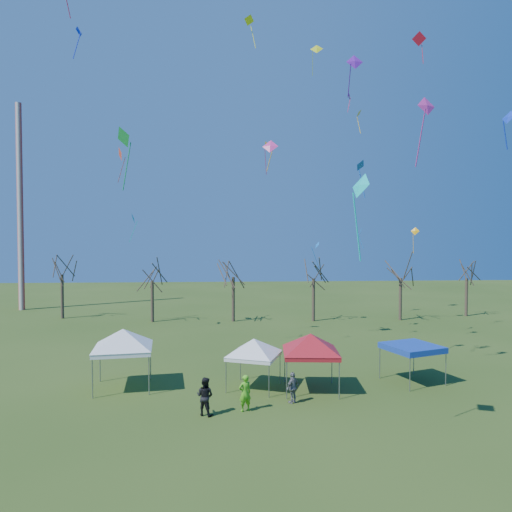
# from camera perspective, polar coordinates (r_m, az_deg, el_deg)

# --- Properties ---
(ground) EXTENTS (140.00, 140.00, 0.00)m
(ground) POSITION_cam_1_polar(r_m,az_deg,el_deg) (24.76, 3.85, -18.07)
(ground) COLOR #304B18
(ground) RESTS_ON ground
(radio_mast) EXTENTS (0.70, 0.70, 25.00)m
(radio_mast) POSITION_cam_1_polar(r_m,az_deg,el_deg) (62.38, -27.40, 5.46)
(radio_mast) COLOR silver
(radio_mast) RESTS_ON ground
(tree_0) EXTENTS (3.83, 3.83, 8.44)m
(tree_0) POSITION_cam_1_polar(r_m,az_deg,el_deg) (53.51, -23.12, -0.31)
(tree_0) COLOR #3D2D21
(tree_0) RESTS_ON ground
(tree_1) EXTENTS (3.42, 3.42, 7.54)m
(tree_1) POSITION_cam_1_polar(r_m,az_deg,el_deg) (48.39, -12.86, -1.25)
(tree_1) COLOR #3D2D21
(tree_1) RESTS_ON ground
(tree_2) EXTENTS (3.71, 3.71, 8.18)m
(tree_2) POSITION_cam_1_polar(r_m,az_deg,el_deg) (47.49, -2.86, -0.66)
(tree_2) COLOR #3D2D21
(tree_2) RESTS_ON ground
(tree_3) EXTENTS (3.59, 3.59, 7.91)m
(tree_3) POSITION_cam_1_polar(r_m,az_deg,el_deg) (48.03, 7.22, -0.90)
(tree_3) COLOR #3D2D21
(tree_3) RESTS_ON ground
(tree_4) EXTENTS (3.58, 3.58, 7.89)m
(tree_4) POSITION_cam_1_polar(r_m,az_deg,el_deg) (50.60, 17.65, -0.85)
(tree_4) COLOR #3D2D21
(tree_4) RESTS_ON ground
(tree_5) EXTENTS (3.39, 3.39, 7.46)m
(tree_5) POSITION_cam_1_polar(r_m,az_deg,el_deg) (56.03, 24.86, -1.01)
(tree_5) COLOR #3D2D21
(tree_5) RESTS_ON ground
(tent_white_west) EXTENTS (4.44, 4.44, 3.94)m
(tent_white_west) POSITION_cam_1_polar(r_m,az_deg,el_deg) (27.52, -16.29, -9.21)
(tent_white_west) COLOR gray
(tent_white_west) RESTS_ON ground
(tent_white_mid) EXTENTS (3.51, 3.51, 3.31)m
(tent_white_mid) POSITION_cam_1_polar(r_m,az_deg,el_deg) (26.50, -0.27, -10.70)
(tent_white_mid) COLOR gray
(tent_white_mid) RESTS_ON ground
(tent_red) EXTENTS (4.22, 4.22, 3.74)m
(tent_red) POSITION_cam_1_polar(r_m,az_deg,el_deg) (26.22, 6.84, -10.07)
(tent_red) COLOR gray
(tent_red) RESTS_ON ground
(tent_blue) EXTENTS (3.61, 3.61, 2.23)m
(tent_blue) POSITION_cam_1_polar(r_m,az_deg,el_deg) (29.31, 18.93, -10.81)
(tent_blue) COLOR gray
(tent_blue) RESTS_ON ground
(person_grey) EXTENTS (0.97, 0.93, 1.62)m
(person_grey) POSITION_cam_1_polar(r_m,az_deg,el_deg) (24.79, 4.63, -16.06)
(person_grey) COLOR slate
(person_grey) RESTS_ON ground
(person_green) EXTENTS (0.78, 0.66, 1.81)m
(person_green) POSITION_cam_1_polar(r_m,az_deg,el_deg) (23.62, -1.39, -16.74)
(person_green) COLOR #55BF1E
(person_green) RESTS_ON ground
(person_dark) EXTENTS (1.12, 1.03, 1.85)m
(person_dark) POSITION_cam_1_polar(r_m,az_deg,el_deg) (23.25, -6.40, -17.02)
(person_dark) COLOR black
(person_dark) RESTS_ON ground
(kite_26) EXTENTS (1.25, 1.18, 3.06)m
(kite_26) POSITION_cam_1_polar(r_m,az_deg,el_deg) (47.10, -0.87, 27.33)
(kite_26) COLOR #F9FF1A
(kite_26) RESTS_ON ground
(kite_27) EXTENTS (0.96, 0.63, 2.35)m
(kite_27) POSITION_cam_1_polar(r_m,az_deg,el_deg) (28.09, 12.22, 22.58)
(kite_27) COLOR #6918A8
(kite_27) RESTS_ON ground
(kite_22) EXTENTS (0.91, 0.98, 2.91)m
(kite_22) POSITION_cam_1_polar(r_m,az_deg,el_deg) (46.77, 7.62, 1.27)
(kite_22) COLOR blue
(kite_22) RESTS_ON ground
(kite_18) EXTENTS (0.65, 0.80, 1.76)m
(kite_18) POSITION_cam_1_polar(r_m,az_deg,el_deg) (35.81, 12.71, 16.93)
(kite_18) COLOR yellow
(kite_18) RESTS_ON ground
(kite_9) EXTENTS (0.57, 0.81, 1.90)m
(kite_9) POSITION_cam_1_polar(r_m,az_deg,el_deg) (26.33, 28.99, 14.84)
(kite_9) COLOR #1336CF
(kite_9) RESTS_ON ground
(kite_6) EXTENTS (1.43, 0.77, 3.22)m
(kite_6) POSITION_cam_1_polar(r_m,az_deg,el_deg) (51.60, 19.71, 24.17)
(kite_6) COLOR red
(kite_6) RESTS_ON ground
(kite_13) EXTENTS (0.77, 1.09, 2.71)m
(kite_13) POSITION_cam_1_polar(r_m,az_deg,el_deg) (43.20, -15.07, 4.53)
(kite_13) COLOR #0DC2D0
(kite_13) RESTS_ON ground
(kite_3) EXTENTS (1.46, 1.06, 3.18)m
(kite_3) POSITION_cam_1_polar(r_m,az_deg,el_deg) (51.06, 7.58, 24.28)
(kite_3) COLOR #C8D816
(kite_3) RESTS_ON ground
(kite_19) EXTENTS (0.59, 0.80, 2.03)m
(kite_19) POSITION_cam_1_polar(r_m,az_deg,el_deg) (42.89, 12.96, 2.99)
(kite_19) COLOR blue
(kite_19) RESTS_ON ground
(kite_24) EXTENTS (0.86, 1.08, 2.46)m
(kite_24) POSITION_cam_1_polar(r_m,az_deg,el_deg) (37.47, 1.54, 13.46)
(kite_24) COLOR #FFAF0D
(kite_24) RESTS_ON ground
(kite_15) EXTENTS (0.52, 0.81, 1.70)m
(kite_15) POSITION_cam_1_polar(r_m,az_deg,el_deg) (37.48, 11.59, 19.03)
(kite_15) COLOR #D22E73
(kite_15) RESTS_ON ground
(kite_11) EXTENTS (1.40, 1.02, 2.76)m
(kite_11) POSITION_cam_1_polar(r_m,az_deg,el_deg) (36.63, 1.78, 13.55)
(kite_11) COLOR #DF318B
(kite_11) RESTS_ON ground
(kite_17) EXTENTS (0.97, 0.95, 2.54)m
(kite_17) POSITION_cam_1_polar(r_m,az_deg,el_deg) (31.63, 12.89, 10.87)
(kite_17) COLOR blue
(kite_17) RESTS_ON ground
(kite_21) EXTENTS (0.61, 0.78, 2.24)m
(kite_21) POSITION_cam_1_polar(r_m,az_deg,el_deg) (35.30, -21.26, 24.60)
(kite_21) COLOR #1631EB
(kite_21) RESTS_ON ground
(kite_2) EXTENTS (0.90, 1.38, 3.36)m
(kite_2) POSITION_cam_1_polar(r_m,az_deg,el_deg) (44.34, -16.55, 12.12)
(kite_2) COLOR red
(kite_2) RESTS_ON ground
(kite_12) EXTENTS (0.91, 0.72, 2.74)m
(kite_12) POSITION_cam_1_polar(r_m,az_deg,el_deg) (49.64, 19.26, 2.88)
(kite_12) COLOR #FDAD0D
(kite_12) RESTS_ON ground
(kite_8) EXTENTS (1.38, 1.41, 3.88)m
(kite_8) POSITION_cam_1_polar(r_m,az_deg,el_deg) (29.38, -16.15, 14.04)
(kite_8) COLOR #169435
(kite_8) RESTS_ON ground
(kite_0) EXTENTS (1.15, 0.79, 3.68)m
(kite_0) POSITION_cam_1_polar(r_m,az_deg,el_deg) (26.55, 20.53, 17.04)
(kite_0) COLOR #CD2D97
(kite_0) RESTS_ON ground
(kite_5) EXTENTS (0.85, 1.18, 3.52)m
(kite_5) POSITION_cam_1_polar(r_m,az_deg,el_deg) (18.57, 12.87, 8.40)
(kite_5) COLOR #0DD0C7
(kite_5) RESTS_ON ground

